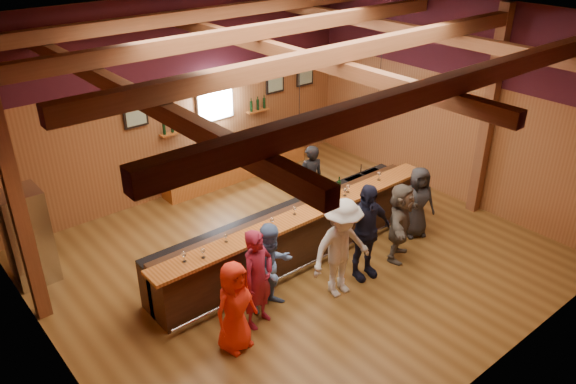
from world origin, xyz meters
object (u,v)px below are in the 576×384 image
at_px(customer_redvest, 258,279).
at_px(back_bar_cabinet, 237,160).
at_px(customer_denim, 272,267).
at_px(bartender, 310,180).
at_px(bar_counter, 294,233).
at_px(customer_navy, 365,232).
at_px(bottle_a, 330,192).
at_px(customer_dark, 417,202).
at_px(customer_white, 341,248).
at_px(ice_bucket, 314,199).
at_px(stainless_fridge, 28,237).
at_px(customer_orange, 235,307).
at_px(customer_brown, 400,222).

bearing_deg(customer_redvest, back_bar_cabinet, 45.25).
relative_size(customer_denim, bartender, 0.99).
bearing_deg(bar_counter, customer_navy, -66.97).
bearing_deg(bottle_a, bartender, 63.43).
distance_m(back_bar_cabinet, customer_redvest, 5.54).
relative_size(bar_counter, customer_denim, 3.92).
relative_size(back_bar_cabinet, customer_dark, 2.64).
relative_size(back_bar_cabinet, customer_white, 2.16).
bearing_deg(customer_denim, customer_navy, -8.34).
distance_m(customer_navy, ice_bucket, 1.17).
relative_size(customer_denim, customer_white, 0.87).
relative_size(stainless_fridge, customer_dark, 1.19).
height_order(customer_orange, customer_white, customer_white).
relative_size(back_bar_cabinet, bartender, 2.45).
xyz_separation_m(back_bar_cabinet, customer_orange, (-3.49, -4.92, 0.29)).
xyz_separation_m(customer_orange, customer_navy, (2.87, 0.05, 0.17)).
xyz_separation_m(stainless_fridge, customer_navy, (4.67, -3.76, 0.04)).
bearing_deg(customer_navy, bottle_a, 90.73).
xyz_separation_m(customer_redvest, customer_dark, (4.15, 0.14, -0.11)).
bearing_deg(ice_bucket, customer_redvest, -155.34).
bearing_deg(bottle_a, bar_counter, 163.46).
relative_size(bartender, ice_bucket, 6.59).
relative_size(customer_redvest, customer_brown, 1.10).
bearing_deg(customer_white, customer_redvest, 174.64).
relative_size(customer_orange, customer_dark, 1.01).
xyz_separation_m(customer_orange, customer_dark, (4.76, 0.36, -0.01)).
height_order(customer_navy, customer_dark, customer_navy).
bearing_deg(bar_counter, ice_bucket, -30.33).
distance_m(back_bar_cabinet, bottle_a, 3.89).
height_order(customer_orange, bartender, bartender).
bearing_deg(bottle_a, customer_brown, -54.53).
relative_size(customer_denim, customer_dark, 1.06).
distance_m(customer_redvest, bartender, 3.77).
relative_size(customer_redvest, bartender, 1.07).
bearing_deg(customer_denim, bottle_a, 22.89).
relative_size(customer_orange, customer_navy, 0.82).
distance_m(customer_brown, customer_dark, 0.99).
bearing_deg(back_bar_cabinet, bar_counter, -108.34).
bearing_deg(stainless_fridge, customer_denim, -50.07).
height_order(bar_counter, customer_denim, customer_denim).
relative_size(customer_redvest, ice_bucket, 7.04).
bearing_deg(stainless_fridge, ice_bucket, -30.73).
xyz_separation_m(bar_counter, customer_denim, (-1.27, -0.95, 0.28)).
height_order(stainless_fridge, customer_brown, stainless_fridge).
bearing_deg(ice_bucket, back_bar_cabinet, 77.36).
relative_size(customer_redvest, customer_white, 0.94).
bearing_deg(customer_white, customer_denim, 162.48).
distance_m(bar_counter, customer_orange, 2.69).
bearing_deg(customer_orange, customer_redvest, 11.51).
bearing_deg(customer_denim, bar_counter, 39.45).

